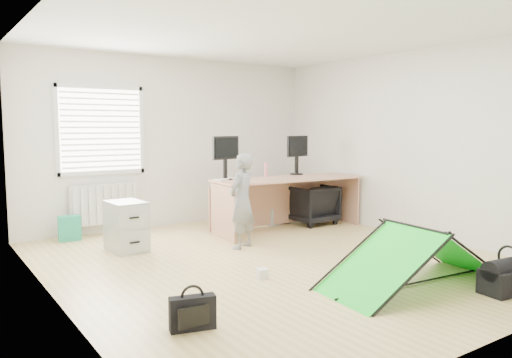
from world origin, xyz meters
TOP-DOWN VIEW (x-y plane):
  - ground at (0.00, 0.00)m, footprint 5.50×5.50m
  - back_wall at (0.00, 2.75)m, footprint 5.00×0.02m
  - window at (-1.20, 2.71)m, footprint 1.20×0.06m
  - radiator at (-1.20, 2.67)m, footprint 1.00×0.12m
  - desk at (1.25, 1.34)m, footprint 2.44×0.93m
  - filing_cabinet at (-1.30, 1.47)m, footprint 0.44×0.57m
  - monitor_left at (0.31, 1.66)m, footprint 0.51×0.21m
  - monitor_right at (1.67, 1.66)m, footprint 0.50×0.20m
  - keyboard at (0.29, 1.64)m, footprint 0.49×0.34m
  - thermos at (1.07, 1.69)m, footprint 0.08×0.08m
  - office_chair at (1.86, 1.50)m, footprint 0.70×0.72m
  - person at (0.01, 0.75)m, footprint 0.55×0.47m
  - kite at (0.59, -1.54)m, footprint 2.03×1.04m
  - storage_crate at (1.37, 1.90)m, footprint 0.56×0.45m
  - tote_bag at (-1.76, 2.47)m, footprint 0.31×0.17m
  - laptop_bag at (-1.76, -1.28)m, footprint 0.38×0.20m
  - white_box at (-0.53, -0.50)m, footprint 0.12×0.12m
  - duffel_bag at (1.17, -2.21)m, footprint 0.58×0.34m

SIDE VIEW (x-z plane):
  - ground at x=0.00m, z-range 0.00..0.00m
  - white_box at x=-0.53m, z-range 0.00..0.10m
  - duffel_bag at x=1.17m, z-range 0.00..0.24m
  - laptop_bag at x=-1.76m, z-range 0.00..0.27m
  - storage_crate at x=1.37m, z-range 0.00..0.27m
  - tote_bag at x=-1.76m, z-range 0.00..0.36m
  - kite at x=0.59m, z-range 0.00..0.61m
  - filing_cabinet at x=-1.30m, z-range 0.00..0.65m
  - office_chair at x=1.86m, z-range 0.00..0.65m
  - desk at x=1.25m, z-range 0.00..0.81m
  - radiator at x=-1.20m, z-range 0.15..0.75m
  - person at x=0.01m, z-range 0.00..1.26m
  - keyboard at x=0.29m, z-range 0.81..0.84m
  - thermos at x=1.07m, z-range 0.81..1.04m
  - monitor_right at x=1.67m, z-range 0.81..1.28m
  - monitor_left at x=0.31m, z-range 0.81..1.29m
  - back_wall at x=0.00m, z-range 0.00..2.70m
  - window at x=-1.20m, z-range 0.95..2.15m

